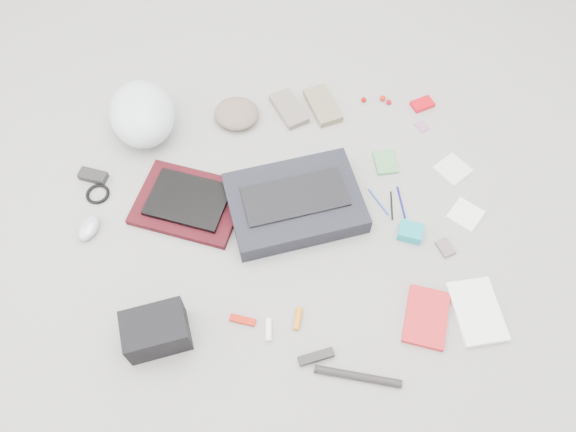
{
  "coord_description": "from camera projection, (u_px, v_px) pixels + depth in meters",
  "views": [
    {
      "loc": [
        -0.11,
        -1.05,
        1.87
      ],
      "look_at": [
        0.0,
        0.0,
        0.05
      ],
      "focal_mm": 35.0,
      "sensor_mm": 36.0,
      "label": 1
    }
  ],
  "objects": [
    {
      "name": "ground_plane",
      "position": [
        288.0,
        223.0,
        2.15
      ],
      "size": [
        4.0,
        4.0,
        0.0
      ],
      "primitive_type": "plane",
      "color": "gray"
    },
    {
      "name": "lollipop_c",
      "position": [
        389.0,
        102.0,
        2.44
      ],
      "size": [
        0.03,
        0.03,
        0.02
      ],
      "primitive_type": "sphere",
      "rotation": [
        0.0,
        0.0,
        0.2
      ],
      "color": "#9E0115",
      "rests_on": "ground_plane"
    },
    {
      "name": "altoids_tin",
      "position": [
        422.0,
        104.0,
        2.43
      ],
      "size": [
        0.11,
        0.09,
        0.02
      ],
      "primitive_type": "cube",
      "rotation": [
        0.0,
        0.0,
        0.33
      ],
      "color": "red",
      "rests_on": "ground_plane"
    },
    {
      "name": "pen_navy",
      "position": [
        401.0,
        202.0,
        2.19
      ],
      "size": [
        0.01,
        0.14,
        0.01
      ],
      "primitive_type": "cylinder",
      "rotation": [
        1.57,
        0.0,
        0.01
      ],
      "color": "navy",
      "rests_on": "ground_plane"
    },
    {
      "name": "card_deck",
      "position": [
        445.0,
        248.0,
        2.09
      ],
      "size": [
        0.07,
        0.08,
        0.01
      ],
      "primitive_type": "cube",
      "rotation": [
        0.0,
        0.0,
        0.34
      ],
      "color": "slate",
      "rests_on": "ground_plane"
    },
    {
      "name": "napkin_bottom",
      "position": [
        466.0,
        214.0,
        2.16
      ],
      "size": [
        0.16,
        0.16,
        0.01
      ],
      "primitive_type": "cube",
      "rotation": [
        0.0,
        0.0,
        0.81
      ],
      "color": "white",
      "rests_on": "ground_plane"
    },
    {
      "name": "bike_helmet",
      "position": [
        142.0,
        114.0,
        2.29
      ],
      "size": [
        0.32,
        0.37,
        0.2
      ],
      "primitive_type": "ellipsoid",
      "rotation": [
        0.0,
        0.0,
        0.17
      ],
      "color": "silver",
      "rests_on": "ground_plane"
    },
    {
      "name": "mitten_right",
      "position": [
        323.0,
        105.0,
        2.42
      ],
      "size": [
        0.15,
        0.23,
        0.03
      ],
      "primitive_type": "cube",
      "rotation": [
        0.0,
        0.0,
        0.27
      ],
      "color": "#81705A",
      "rests_on": "ground_plane"
    },
    {
      "name": "napkin_top",
      "position": [
        453.0,
        169.0,
        2.27
      ],
      "size": [
        0.16,
        0.16,
        0.01
      ],
      "primitive_type": "cube",
      "rotation": [
        0.0,
        0.0,
        0.59
      ],
      "color": "silver",
      "rests_on": "ground_plane"
    },
    {
      "name": "book_red",
      "position": [
        426.0,
        317.0,
        1.95
      ],
      "size": [
        0.21,
        0.25,
        0.02
      ],
      "primitive_type": "cube",
      "rotation": [
        0.0,
        0.0,
        -0.35
      ],
      "color": "red",
      "rests_on": "ground_plane"
    },
    {
      "name": "lollipop_b",
      "position": [
        383.0,
        98.0,
        2.45
      ],
      "size": [
        0.03,
        0.03,
        0.03
      ],
      "primitive_type": "sphere",
      "rotation": [
        0.0,
        0.0,
        -0.08
      ],
      "color": "red",
      "rests_on": "ground_plane"
    },
    {
      "name": "mitten_left",
      "position": [
        289.0,
        109.0,
        2.41
      ],
      "size": [
        0.16,
        0.22,
        0.03
      ],
      "primitive_type": "cube",
      "rotation": [
        0.0,
        0.0,
        0.37
      ],
      "color": "slate",
      "rests_on": "ground_plane"
    },
    {
      "name": "bike_pump",
      "position": [
        358.0,
        376.0,
        1.84
      ],
      "size": [
        0.28,
        0.1,
        0.03
      ],
      "primitive_type": "cylinder",
      "rotation": [
        0.0,
        1.57,
        -0.28
      ],
      "color": "black",
      "rests_on": "ground_plane"
    },
    {
      "name": "toiletry_tube_white",
      "position": [
        269.0,
        330.0,
        1.92
      ],
      "size": [
        0.03,
        0.08,
        0.02
      ],
      "primitive_type": "cylinder",
      "rotation": [
        1.57,
        0.0,
        -0.08
      ],
      "color": "white",
      "rests_on": "ground_plane"
    },
    {
      "name": "laptop",
      "position": [
        188.0,
        200.0,
        2.16
      ],
      "size": [
        0.35,
        0.31,
        0.02
      ],
      "primitive_type": "cube",
      "rotation": [
        0.0,
        0.0,
        -0.38
      ],
      "color": "black",
      "rests_on": "laptop_sleeve"
    },
    {
      "name": "beanie",
      "position": [
        237.0,
        113.0,
        2.38
      ],
      "size": [
        0.25,
        0.24,
        0.07
      ],
      "primitive_type": "ellipsoid",
      "rotation": [
        0.0,
        0.0,
        -0.42
      ],
      "color": "#766154",
      "rests_on": "ground_plane"
    },
    {
      "name": "lollipop_a",
      "position": [
        364.0,
        100.0,
        2.44
      ],
      "size": [
        0.03,
        0.03,
        0.02
      ],
      "primitive_type": "sphere",
      "rotation": [
        0.0,
        0.0,
        -0.19
      ],
      "color": "#9B0A00",
      "rests_on": "ground_plane"
    },
    {
      "name": "toiletry_tube_orange",
      "position": [
        298.0,
        319.0,
        1.94
      ],
      "size": [
        0.04,
        0.08,
        0.02
      ],
      "primitive_type": "cylinder",
      "rotation": [
        1.57,
        0.0,
        -0.27
      ],
      "color": "orange",
      "rests_on": "ground_plane"
    },
    {
      "name": "power_brick",
      "position": [
        93.0,
        176.0,
        2.24
      ],
      "size": [
        0.12,
        0.09,
        0.03
      ],
      "primitive_type": "cube",
      "rotation": [
        0.0,
        0.0,
        -0.37
      ],
      "color": "black",
      "rests_on": "ground_plane"
    },
    {
      "name": "u_lock",
      "position": [
        316.0,
        357.0,
        1.88
      ],
      "size": [
        0.12,
        0.05,
        0.02
      ],
      "primitive_type": "cube",
      "rotation": [
        0.0,
        0.0,
        0.19
      ],
      "color": "black",
      "rests_on": "ground_plane"
    },
    {
      "name": "camera_bag",
      "position": [
        156.0,
        331.0,
        1.86
      ],
      "size": [
        0.23,
        0.18,
        0.14
      ],
      "primitive_type": "cube",
      "rotation": [
        0.0,
        0.0,
        0.17
      ],
      "color": "black",
      "rests_on": "ground_plane"
    },
    {
      "name": "laptop_sleeve",
      "position": [
        189.0,
        203.0,
        2.18
      ],
      "size": [
        0.48,
        0.43,
        0.03
      ],
      "primitive_type": "cube",
      "rotation": [
        0.0,
        0.0,
        -0.38
      ],
      "color": "#3A0B11",
      "rests_on": "ground_plane"
    },
    {
      "name": "pen_blue",
      "position": [
        378.0,
        202.0,
        2.19
      ],
      "size": [
        0.06,
        0.13,
        0.01
      ],
      "primitive_type": "cylinder",
      "rotation": [
        1.57,
        0.0,
        0.42
      ],
      "color": "#2A43A4",
      "rests_on": "ground_plane"
    },
    {
      "name": "bag_flap",
      "position": [
        295.0,
        197.0,
        2.1
      ],
      "size": [
        0.41,
        0.23,
        0.01
      ],
      "primitive_type": "cube",
      "rotation": [
        0.0,
        0.0,
        0.16
      ],
      "color": "black",
      "rests_on": "messenger_bag"
    },
    {
      "name": "accordion_wallet",
      "position": [
        410.0,
        232.0,
        2.1
      ],
      "size": [
        0.11,
        0.1,
        0.04
      ],
      "primitive_type": "cube",
      "rotation": [
        0.0,
        0.0,
        -0.38
      ],
      "color": "#149DA7",
      "rests_on": "ground_plane"
    },
    {
      "name": "pen_black",
      "position": [
        392.0,
        206.0,
        2.18
      ],
      "size": [
        0.03,
        0.13,
        0.01
      ],
      "primitive_type": "cylinder",
      "rotation": [
        1.57,
        0.0,
        -0.15
      ],
      "color": "black",
      "rests_on": "ground_plane"
    },
    {
      "name": "stamp_sheet",
      "position": [
        422.0,
        126.0,
        2.38
      ],
      "size": [
        0.07,
        0.07,
        0.0
      ],
      "primitive_type": "cube",
      "rotation": [
        0.0,
        0.0,
        0.41
      ],
      "color": "#A4678E",
      "rests_on": "ground_plane"
    },
    {
      "name": "notepad",
      "position": [
        385.0,
        162.0,
        2.28
      ],
      "size": [
        0.09,
        0.12,
        0.01
      ],
      "primitive_type": "cube",
      "rotation": [
        0.0,
        0.0,
        0.03
      ],
      "color": "#518950",
      "rests_on": "ground_plane"
    },
    {
      "name": "mouse",
      "position": [
        89.0,
        228.0,
        2.11
      ],
      "size": [
        0.11,
        0.13,
        0.04
      ],
      "primitive_type": "ellipsoid",
      "rotation": [
        0.0,
        0.0,
        -0.41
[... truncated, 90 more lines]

